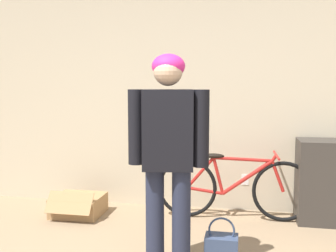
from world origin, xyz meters
name	(u,v)px	position (x,y,z in m)	size (l,w,h in m)	color
wall_back	(197,93)	(0.00, 2.75, 1.30)	(8.00, 0.07, 2.60)	beige
person	(168,144)	(-0.02, 1.17, 0.97)	(0.60, 0.28, 1.62)	#23283D
bicycle	(234,187)	(0.44, 2.41, 0.34)	(1.61, 0.46, 0.70)	black
handbag	(221,249)	(0.37, 1.34, 0.13)	(0.26, 0.18, 0.38)	#334260
cardboard_box	(78,205)	(-1.21, 2.23, 0.11)	(0.51, 0.53, 0.30)	#A87F51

